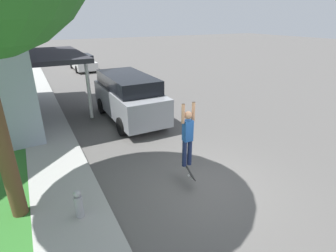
{
  "coord_description": "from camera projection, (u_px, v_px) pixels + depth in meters",
  "views": [
    {
      "loc": [
        -3.94,
        -5.12,
        4.56
      ],
      "look_at": [
        -0.13,
        1.97,
        1.22
      ],
      "focal_mm": 28.0,
      "sensor_mm": 36.0,
      "label": 1
    }
  ],
  "objects": [
    {
      "name": "fire_hydrant",
      "position": [
        79.0,
        204.0,
        6.23
      ],
      "size": [
        0.2,
        0.2,
        0.75
      ],
      "color": "#99999E",
      "rests_on": "sidewalk"
    },
    {
      "name": "skateboarder",
      "position": [
        188.0,
        135.0,
        7.16
      ],
      "size": [
        0.41,
        0.22,
        1.86
      ],
      "color": "#192347",
      "rests_on": "ground_plane"
    },
    {
      "name": "ground_plane",
      "position": [
        204.0,
        186.0,
        7.64
      ],
      "size": [
        120.0,
        120.0,
        0.0
      ],
      "primitive_type": "plane",
      "color": "#54514F"
    },
    {
      "name": "skateboard",
      "position": [
        189.0,
        170.0,
        7.64
      ],
      "size": [
        0.32,
        0.8,
        0.32
      ],
      "color": "black",
      "rests_on": "ground_plane"
    },
    {
      "name": "sidewalk",
      "position": [
        49.0,
        134.0,
        10.93
      ],
      "size": [
        1.8,
        80.0,
        0.1
      ],
      "color": "#9E9E99",
      "rests_on": "ground_plane"
    },
    {
      "name": "suv_parked",
      "position": [
        129.0,
        96.0,
        12.27
      ],
      "size": [
        2.14,
        5.03,
        2.14
      ],
      "color": "gray",
      "rests_on": "ground_plane"
    },
    {
      "name": "car_down_street",
      "position": [
        83.0,
        62.0,
        24.4
      ],
      "size": [
        1.87,
        4.55,
        1.41
      ],
      "color": "silver",
      "rests_on": "ground_plane"
    }
  ]
}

